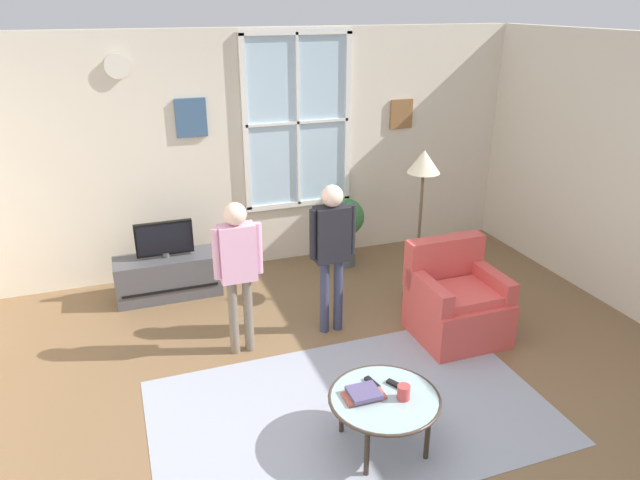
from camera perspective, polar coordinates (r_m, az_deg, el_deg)
The scene contains 15 objects.
ground_plane at distance 4.62m, azimuth 3.08°, elevation -16.46°, with size 6.83×6.40×0.02m, color brown.
back_wall at distance 6.61m, azimuth -6.50°, elevation 8.60°, with size 6.23×0.17×2.63m.
area_rug at distance 4.61m, azimuth 3.03°, elevation -16.31°, with size 2.96×1.82×0.01m, color #999EAD.
tv_stand at distance 6.30m, azimuth -14.58°, elevation -3.43°, with size 1.06×0.42×0.44m.
television at distance 6.13m, azimuth -14.95°, elevation 0.11°, with size 0.57×0.08×0.38m.
armchair at distance 5.51m, azimuth 13.11°, elevation -5.98°, with size 0.76×0.74×0.87m.
coffee_table at distance 4.13m, azimuth 6.29°, elevation -15.25°, with size 0.77×0.77×0.41m.
book_stack at distance 4.09m, azimuth 4.30°, elevation -14.73°, with size 0.28×0.19×0.05m.
cup at distance 4.08m, azimuth 8.15°, elevation -14.48°, with size 0.09×0.09×0.10m, color #BF3F3F.
remote_near_books at distance 4.21m, azimuth 7.40°, elevation -13.80°, with size 0.04×0.14×0.02m, color black.
remote_near_cup at distance 4.21m, azimuth 5.11°, elevation -13.68°, with size 0.04×0.14×0.02m, color black.
person_black_shirt at distance 5.18m, azimuth 1.16°, elevation -0.25°, with size 0.43×0.19×1.42m.
person_pink_shirt at distance 4.92m, azimuth -8.01°, elevation -2.10°, with size 0.42×0.19×1.38m.
potted_plant_by_window at distance 6.69m, azimuth 2.49°, elevation 1.74°, with size 0.43×0.43×0.81m.
floor_lamp at distance 5.76m, azimuth 10.01°, elevation 6.10°, with size 0.32×0.32×1.57m.
Camera 1 is at (-1.43, -3.30, 2.89)m, focal length 32.83 mm.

